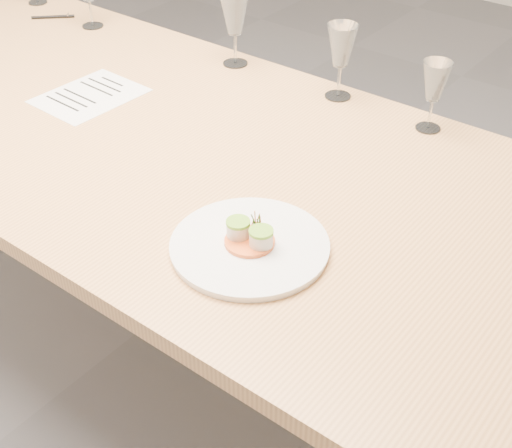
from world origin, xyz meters
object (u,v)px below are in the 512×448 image
Objects in this scene: dinner_plate at (250,245)px; wine_glass_2 at (234,16)px; recipe_sheet at (90,96)px; ballpoint_pen at (53,17)px; wine_glass_3 at (341,47)px; dining_table at (123,138)px; wine_glass_4 at (435,83)px.

dinner_plate is 0.87m from wine_glass_2.
wine_glass_2 is (-0.57, 0.65, 0.13)m from dinner_plate.
recipe_sheet is 0.46m from wine_glass_2.
recipe_sheet is at bearing -74.77° from ballpoint_pen.
recipe_sheet is 0.61m from ballpoint_pen.
ballpoint_pen is at bearing -174.87° from wine_glass_3.
dining_table is 11.69× the size of wine_glass_2.
dinner_plate reaches higher than ballpoint_pen.
wine_glass_2 is at bearing 85.19° from dining_table.
wine_glass_4 reaches higher than ballpoint_pen.
wine_glass_4 is at bearing 32.61° from dining_table.
dinner_plate is at bearing -71.57° from wine_glass_3.
recipe_sheet is 2.57× the size of ballpoint_pen.
recipe_sheet is 1.38× the size of wine_glass_3.
dining_table is at bearing -70.94° from ballpoint_pen.
dining_table is 8.74× the size of recipe_sheet.
ballpoint_pen is 1.07m from wine_glass_3.
wine_glass_4 is at bearing -2.31° from wine_glass_3.
recipe_sheet is at bearing -114.11° from wine_glass_2.
recipe_sheet is at bearing 169.87° from dining_table.
wine_glass_4 is at bearing -0.48° from wine_glass_2.
dining_table is at bearing -131.80° from wine_glass_3.
ballpoint_pen reaches higher than recipe_sheet.
dinner_plate is 0.70m from wine_glass_3.
wine_glass_3 is at bearing 48.20° from dining_table.
wine_glass_4 reaches higher than recipe_sheet.
ballpoint_pen is 1.34m from wine_glass_4.
wine_glass_2 is at bearing 67.92° from recipe_sheet.
recipe_sheet is 0.68m from wine_glass_3.
ballpoint_pen is 0.61× the size of wine_glass_4.
wine_glass_2 reaches higher than dinner_plate.
dinner_plate is 1.56× the size of wine_glass_3.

